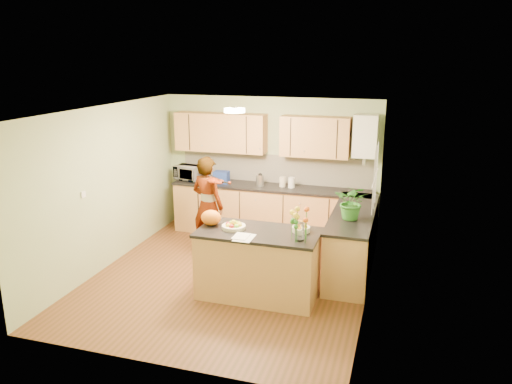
# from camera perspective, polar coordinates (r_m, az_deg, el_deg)

# --- Properties ---
(floor) EXTENTS (4.50, 4.50, 0.00)m
(floor) POSITION_cam_1_polar(r_m,az_deg,el_deg) (7.57, -3.01, -9.80)
(floor) COLOR #543618
(floor) RESTS_ON ground
(ceiling) EXTENTS (4.00, 4.50, 0.02)m
(ceiling) POSITION_cam_1_polar(r_m,az_deg,el_deg) (6.89, -3.31, 9.37)
(ceiling) COLOR silver
(ceiling) RESTS_ON wall_back
(wall_back) EXTENTS (4.00, 0.02, 2.50)m
(wall_back) POSITION_cam_1_polar(r_m,az_deg,el_deg) (9.21, 1.64, 3.04)
(wall_back) COLOR #99AA79
(wall_back) RESTS_ON floor
(wall_front) EXTENTS (4.00, 0.02, 2.50)m
(wall_front) POSITION_cam_1_polar(r_m,az_deg,el_deg) (5.19, -11.73, -7.27)
(wall_front) COLOR #99AA79
(wall_front) RESTS_ON floor
(wall_left) EXTENTS (0.02, 4.50, 2.50)m
(wall_left) POSITION_cam_1_polar(r_m,az_deg,el_deg) (8.02, -16.72, 0.51)
(wall_left) COLOR #99AA79
(wall_left) RESTS_ON floor
(wall_right) EXTENTS (0.02, 4.50, 2.50)m
(wall_right) POSITION_cam_1_polar(r_m,az_deg,el_deg) (6.73, 13.07, -2.03)
(wall_right) COLOR #99AA79
(wall_right) RESTS_ON floor
(back_counter) EXTENTS (3.64, 0.62, 0.94)m
(back_counter) POSITION_cam_1_polar(r_m,az_deg,el_deg) (9.10, 1.71, -2.18)
(back_counter) COLOR #AA6F44
(back_counter) RESTS_ON floor
(right_counter) EXTENTS (0.62, 2.24, 0.94)m
(right_counter) POSITION_cam_1_polar(r_m,az_deg,el_deg) (7.81, 10.99, -5.51)
(right_counter) COLOR #AA6F44
(right_counter) RESTS_ON floor
(splashback) EXTENTS (3.60, 0.02, 0.52)m
(splashback) POSITION_cam_1_polar(r_m,az_deg,el_deg) (9.18, 2.21, 2.68)
(splashback) COLOR white
(splashback) RESTS_ON back_counter
(upper_cabinets) EXTENTS (3.20, 0.34, 0.70)m
(upper_cabinets) POSITION_cam_1_polar(r_m,az_deg,el_deg) (8.98, 0.29, 6.63)
(upper_cabinets) COLOR #AA6F44
(upper_cabinets) RESTS_ON wall_back
(boiler) EXTENTS (0.40, 0.30, 0.86)m
(boiler) POSITION_cam_1_polar(r_m,az_deg,el_deg) (8.64, 12.38, 6.24)
(boiler) COLOR white
(boiler) RESTS_ON wall_back
(window_right) EXTENTS (0.01, 1.30, 1.05)m
(window_right) POSITION_cam_1_polar(r_m,az_deg,el_deg) (7.23, 13.51, 1.61)
(window_right) COLOR white
(window_right) RESTS_ON wall_right
(light_switch) EXTENTS (0.02, 0.09, 0.09)m
(light_switch) POSITION_cam_1_polar(r_m,az_deg,el_deg) (7.52, -19.14, -0.27)
(light_switch) COLOR white
(light_switch) RESTS_ON wall_left
(ceiling_lamp) EXTENTS (0.30, 0.30, 0.07)m
(ceiling_lamp) POSITION_cam_1_polar(r_m,az_deg,el_deg) (7.17, -2.47, 9.31)
(ceiling_lamp) COLOR #FFEABF
(ceiling_lamp) RESTS_ON ceiling
(peninsula_island) EXTENTS (1.64, 0.84, 0.94)m
(peninsula_island) POSITION_cam_1_polar(r_m,az_deg,el_deg) (6.88, 0.27, -8.16)
(peninsula_island) COLOR #AA6F44
(peninsula_island) RESTS_ON floor
(fruit_dish) EXTENTS (0.32, 0.32, 0.11)m
(fruit_dish) POSITION_cam_1_polar(r_m,az_deg,el_deg) (6.79, -2.56, -3.83)
(fruit_dish) COLOR beige
(fruit_dish) RESTS_ON peninsula_island
(orange_bowl) EXTENTS (0.24, 0.24, 0.14)m
(orange_bowl) POSITION_cam_1_polar(r_m,az_deg,el_deg) (6.70, 5.17, -4.05)
(orange_bowl) COLOR beige
(orange_bowl) RESTS_ON peninsula_island
(flower_vase) EXTENTS (0.28, 0.28, 0.52)m
(flower_vase) POSITION_cam_1_polar(r_m,az_deg,el_deg) (6.29, 5.06, -2.62)
(flower_vase) COLOR silver
(flower_vase) RESTS_ON peninsula_island
(orange_bag) EXTENTS (0.33, 0.30, 0.21)m
(orange_bag) POSITION_cam_1_polar(r_m,az_deg,el_deg) (6.93, -5.16, -2.94)
(orange_bag) COLOR orange
(orange_bag) RESTS_ON peninsula_island
(papers) EXTENTS (0.23, 0.32, 0.01)m
(papers) POSITION_cam_1_polar(r_m,az_deg,el_deg) (6.46, -1.34, -5.22)
(papers) COLOR white
(papers) RESTS_ON peninsula_island
(violinist) EXTENTS (0.69, 0.56, 1.65)m
(violinist) POSITION_cam_1_polar(r_m,az_deg,el_deg) (8.24, -5.53, -1.56)
(violinist) COLOR tan
(violinist) RESTS_ON floor
(violin) EXTENTS (0.64, 0.55, 0.16)m
(violin) POSITION_cam_1_polar(r_m,az_deg,el_deg) (7.84, -4.88, 1.33)
(violin) COLOR #531505
(violin) RESTS_ON violinist
(microwave) EXTENTS (0.54, 0.41, 0.27)m
(microwave) POSITION_cam_1_polar(r_m,az_deg,el_deg) (9.49, -7.74, 2.20)
(microwave) COLOR white
(microwave) RESTS_ON back_counter
(blue_box) EXTENTS (0.27, 0.20, 0.22)m
(blue_box) POSITION_cam_1_polar(r_m,az_deg,el_deg) (9.20, -3.98, 1.72)
(blue_box) COLOR navy
(blue_box) RESTS_ON back_counter
(kettle) EXTENTS (0.14, 0.14, 0.27)m
(kettle) POSITION_cam_1_polar(r_m,az_deg,el_deg) (8.97, 0.48, 1.40)
(kettle) COLOR silver
(kettle) RESTS_ON back_counter
(jar_cream) EXTENTS (0.15, 0.15, 0.17)m
(jar_cream) POSITION_cam_1_polar(r_m,az_deg,el_deg) (8.93, 3.05, 1.16)
(jar_cream) COLOR beige
(jar_cream) RESTS_ON back_counter
(jar_white) EXTENTS (0.14, 0.14, 0.18)m
(jar_white) POSITION_cam_1_polar(r_m,az_deg,el_deg) (8.87, 4.08, 1.08)
(jar_white) COLOR white
(jar_white) RESTS_ON back_counter
(potted_plant) EXTENTS (0.53, 0.48, 0.52)m
(potted_plant) POSITION_cam_1_polar(r_m,az_deg,el_deg) (7.23, 10.96, -1.12)
(potted_plant) COLOR #2F7627
(potted_plant) RESTS_ON right_counter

